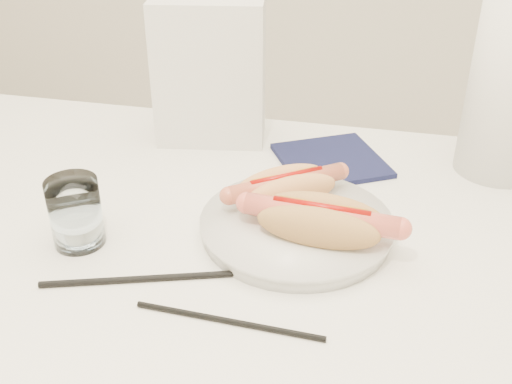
% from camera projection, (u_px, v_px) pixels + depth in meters
% --- Properties ---
extents(table, '(1.20, 0.80, 0.75)m').
position_uv_depth(table, '(235.00, 280.00, 0.82)').
color(table, white).
rests_on(table, ground).
extents(plate, '(0.30, 0.30, 0.02)m').
position_uv_depth(plate, '(296.00, 228.00, 0.80)').
color(plate, silver).
rests_on(plate, table).
extents(hotdog_left, '(0.15, 0.13, 0.05)m').
position_uv_depth(hotdog_left, '(286.00, 188.00, 0.83)').
color(hotdog_left, '#E79D5C').
rests_on(hotdog_left, plate).
extents(hotdog_right, '(0.19, 0.09, 0.05)m').
position_uv_depth(hotdog_right, '(321.00, 221.00, 0.75)').
color(hotdog_right, tan).
rests_on(hotdog_right, plate).
extents(water_glass, '(0.07, 0.07, 0.09)m').
position_uv_depth(water_glass, '(76.00, 213.00, 0.77)').
color(water_glass, white).
rests_on(water_glass, table).
extents(chopstick_near, '(0.24, 0.09, 0.01)m').
position_uv_depth(chopstick_near, '(147.00, 278.00, 0.72)').
color(chopstick_near, black).
rests_on(chopstick_near, table).
extents(chopstick_far, '(0.21, 0.01, 0.01)m').
position_uv_depth(chopstick_far, '(229.00, 321.00, 0.66)').
color(chopstick_far, black).
rests_on(chopstick_far, table).
extents(napkin_box, '(0.19, 0.13, 0.24)m').
position_uv_depth(napkin_box, '(210.00, 72.00, 1.00)').
color(napkin_box, silver).
rests_on(napkin_box, table).
extents(navy_napkin, '(0.21, 0.21, 0.01)m').
position_uv_depth(navy_napkin, '(331.00, 160.00, 0.98)').
color(navy_napkin, '#111436').
rests_on(navy_napkin, table).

